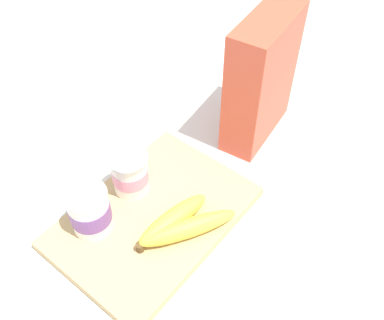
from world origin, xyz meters
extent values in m
plane|color=silver|center=(0.00, 0.00, 0.00)|extent=(2.40, 2.40, 0.00)
cube|color=tan|center=(0.00, 0.00, 0.01)|extent=(0.36, 0.25, 0.02)
cube|color=#D85138|center=(0.33, -0.01, 0.14)|extent=(0.20, 0.10, 0.28)
cylinder|color=white|center=(-0.09, 0.07, 0.07)|extent=(0.07, 0.07, 0.09)
cylinder|color=#7A4C99|center=(-0.09, 0.07, 0.07)|extent=(0.07, 0.07, 0.04)
cylinder|color=silver|center=(-0.09, 0.07, 0.11)|extent=(0.07, 0.07, 0.00)
cylinder|color=white|center=(0.02, 0.07, 0.06)|extent=(0.07, 0.07, 0.08)
cylinder|color=pink|center=(0.02, 0.07, 0.06)|extent=(0.07, 0.07, 0.03)
cylinder|color=silver|center=(0.02, 0.07, 0.11)|extent=(0.07, 0.07, 0.00)
ellipsoid|color=yellow|center=(0.01, -0.08, 0.04)|extent=(0.17, 0.12, 0.04)
ellipsoid|color=yellow|center=(0.01, -0.05, 0.04)|extent=(0.16, 0.06, 0.04)
cylinder|color=brown|center=(-0.07, -0.03, 0.03)|extent=(0.01, 0.01, 0.02)
camera|label=1|loc=(-0.32, -0.35, 0.68)|focal=40.67mm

